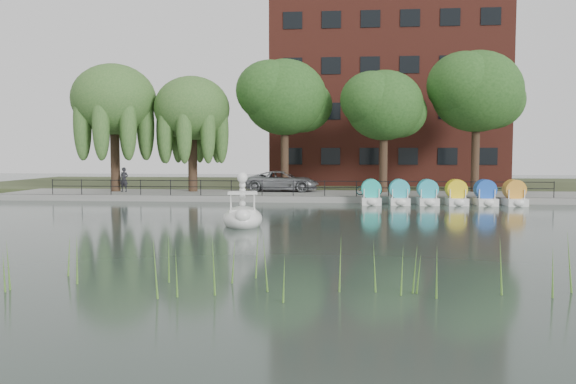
# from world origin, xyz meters

# --- Properties ---
(ground_plane) EXTENTS (120.00, 120.00, 0.00)m
(ground_plane) POSITION_xyz_m (0.00, 0.00, 0.00)
(ground_plane) COLOR #38443E
(promenade) EXTENTS (40.00, 6.00, 0.40)m
(promenade) POSITION_xyz_m (0.00, 16.00, 0.20)
(promenade) COLOR gray
(promenade) RESTS_ON ground_plane
(kerb) EXTENTS (40.00, 0.25, 0.40)m
(kerb) POSITION_xyz_m (0.00, 13.05, 0.20)
(kerb) COLOR gray
(kerb) RESTS_ON ground_plane
(land_strip) EXTENTS (60.00, 22.00, 0.36)m
(land_strip) POSITION_xyz_m (0.00, 30.00, 0.18)
(land_strip) COLOR #47512D
(land_strip) RESTS_ON ground_plane
(railing) EXTENTS (32.00, 0.05, 1.00)m
(railing) POSITION_xyz_m (0.00, 13.25, 1.15)
(railing) COLOR black
(railing) RESTS_ON promenade
(apartment_building) EXTENTS (20.00, 10.07, 18.00)m
(apartment_building) POSITION_xyz_m (7.00, 29.97, 9.36)
(apartment_building) COLOR #4C1E16
(apartment_building) RESTS_ON land_strip
(willow_left) EXTENTS (5.88, 5.88, 9.01)m
(willow_left) POSITION_xyz_m (-13.00, 16.50, 6.87)
(willow_left) COLOR #473323
(willow_left) RESTS_ON promenade
(willow_mid) EXTENTS (5.32, 5.32, 8.15)m
(willow_mid) POSITION_xyz_m (-7.50, 17.00, 6.25)
(willow_mid) COLOR #473323
(willow_mid) RESTS_ON promenade
(broadleaf_center) EXTENTS (6.00, 6.00, 9.25)m
(broadleaf_center) POSITION_xyz_m (-1.00, 18.00, 7.06)
(broadleaf_center) COLOR #473323
(broadleaf_center) RESTS_ON promenade
(broadleaf_right) EXTENTS (5.40, 5.40, 8.32)m
(broadleaf_right) POSITION_xyz_m (6.00, 17.50, 6.39)
(broadleaf_right) COLOR #473323
(broadleaf_right) RESTS_ON promenade
(broadleaf_far) EXTENTS (6.30, 6.30, 9.71)m
(broadleaf_far) POSITION_xyz_m (12.50, 18.50, 7.40)
(broadleaf_far) COLOR #473323
(broadleaf_far) RESTS_ON promenade
(minivan) EXTENTS (2.81, 6.00, 1.66)m
(minivan) POSITION_xyz_m (-1.13, 17.48, 1.23)
(minivan) COLOR gray
(minivan) RESTS_ON promenade
(bicycle) EXTENTS (0.97, 1.81, 1.00)m
(bicycle) POSITION_xyz_m (4.84, 14.40, 0.90)
(bicycle) COLOR gray
(bicycle) RESTS_ON promenade
(pedestrian) EXTENTS (0.76, 0.56, 1.98)m
(pedestrian) POSITION_xyz_m (-12.21, 16.06, 1.39)
(pedestrian) COLOR black
(pedestrian) RESTS_ON promenade
(swan_boat) EXTENTS (2.14, 2.95, 2.29)m
(swan_boat) POSITION_xyz_m (-1.26, 1.61, 0.50)
(swan_boat) COLOR white
(swan_boat) RESTS_ON ground_plane
(pedal_boat_row) EXTENTS (9.65, 1.70, 1.40)m
(pedal_boat_row) POSITION_xyz_m (9.11, 12.29, 0.61)
(pedal_boat_row) COLOR white
(pedal_boat_row) RESTS_ON ground_plane
(reed_bank) EXTENTS (24.00, 2.40, 1.20)m
(reed_bank) POSITION_xyz_m (2.00, -9.50, 0.60)
(reed_bank) COLOR #669938
(reed_bank) RESTS_ON ground_plane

